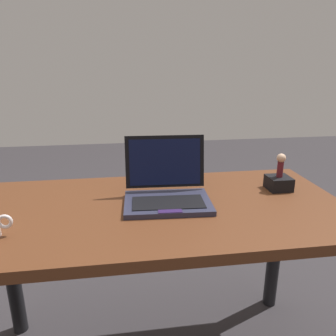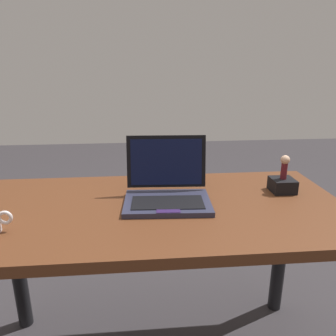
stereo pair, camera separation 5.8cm
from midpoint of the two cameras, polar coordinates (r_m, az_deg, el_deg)
The scene contains 4 objects.
desk at distance 1.20m, azimuth -3.50°, elevation -11.35°, with size 1.35×0.66×0.71m.
laptop_front at distance 1.17m, azimuth -1.62°, elevation -3.91°, with size 0.31×0.26×0.22m.
figurine_stand at distance 1.35m, azimuth 17.61°, elevation -2.53°, with size 0.09×0.09×0.05m, color black.
figurine at distance 1.33m, azimuth 17.94°, elevation 0.79°, with size 0.03×0.03×0.09m.
Camera 1 is at (-0.11, -1.04, 1.19)m, focal length 34.88 mm.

